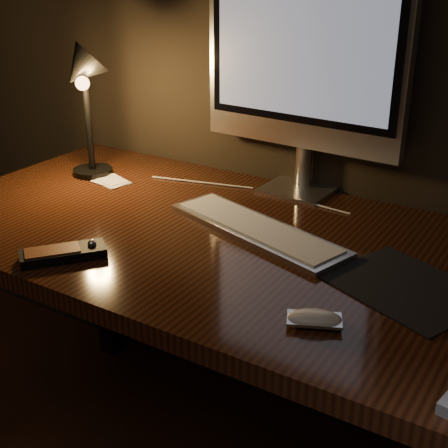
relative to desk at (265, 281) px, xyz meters
The scene contains 9 objects.
desk is the anchor object (origin of this frame).
monitor 0.53m from the desk, 101.28° to the left, with size 0.53×0.16×0.56m.
keyboard 0.14m from the desk, 121.90° to the right, with size 0.46×0.13×0.02m, color silver.
mousepad 0.38m from the desk, 15.04° to the right, with size 0.27×0.21×0.00m, color black.
mouse 0.41m from the desk, 49.92° to the right, with size 0.09×0.05×0.02m, color white.
media_remote 0.47m from the desk, 129.64° to the right, with size 0.16×0.17×0.03m.
papers 0.53m from the desk, behind, with size 0.10×0.07×0.01m, color white.
desk_lamp 0.69m from the desk, behind, with size 0.18×0.19×0.37m.
cable 0.27m from the desk, 130.72° to the left, with size 0.00×0.00×0.56m, color white.
Camera 1 is at (0.59, 0.80, 1.32)m, focal length 50.00 mm.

